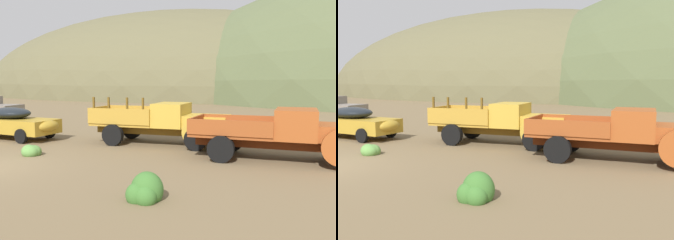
# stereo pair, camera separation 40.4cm
# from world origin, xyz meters

# --- Properties ---
(hill_far_right) EXTENTS (91.88, 61.58, 33.96)m
(hill_far_right) POSITION_xyz_m (-28.57, 60.59, 0.00)
(hill_far_right) COLOR brown
(hill_far_right) RESTS_ON ground
(car_mustard) EXTENTS (4.94, 2.31, 1.57)m
(car_mustard) POSITION_xyz_m (-4.15, 4.51, 0.82)
(car_mustard) COLOR #B28928
(car_mustard) RESTS_ON ground
(truck_faded_yellow) EXTENTS (6.49, 3.35, 2.16)m
(truck_faded_yellow) POSITION_xyz_m (3.23, 6.98, 1.00)
(truck_faded_yellow) COLOR brown
(truck_faded_yellow) RESTS_ON ground
(truck_oxide_orange) EXTENTS (6.55, 3.25, 1.89)m
(truck_oxide_orange) POSITION_xyz_m (8.72, 6.30, 1.01)
(truck_oxide_orange) COLOR #51220D
(truck_oxide_orange) RESTS_ON ground
(bush_near_barrel) EXTENTS (0.83, 0.88, 0.89)m
(bush_near_barrel) POSITION_xyz_m (6.55, 0.09, 0.21)
(bush_near_barrel) COLOR #3D702D
(bush_near_barrel) RESTS_ON ground
(bush_back_edge) EXTENTS (0.77, 0.72, 0.54)m
(bush_back_edge) POSITION_xyz_m (-0.22, 2.21, 0.14)
(bush_back_edge) COLOR #5B8E42
(bush_back_edge) RESTS_ON ground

